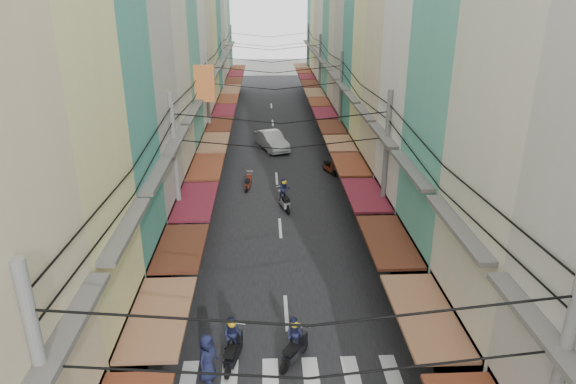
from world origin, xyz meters
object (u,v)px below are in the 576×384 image
object	(u,v)px
market_umbrella	(453,316)
traffic_sign	(441,300)
white_car	(272,149)
bicycle	(457,323)

from	to	relation	value
market_umbrella	traffic_sign	distance (m)	0.70
white_car	traffic_sign	xyz separation A→B (m)	(5.56, -25.78, 2.19)
bicycle	traffic_sign	size ratio (longest dim) A/B	0.53
white_car	bicycle	xyz separation A→B (m)	(6.99, -24.14, 0.00)
traffic_sign	market_umbrella	bearing A→B (deg)	-70.35
market_umbrella	traffic_sign	bearing A→B (deg)	109.65
white_car	traffic_sign	size ratio (longest dim) A/B	1.75
white_car	bicycle	bearing A→B (deg)	-93.88
bicycle	traffic_sign	world-z (taller)	traffic_sign
bicycle	traffic_sign	bearing A→B (deg)	144.52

